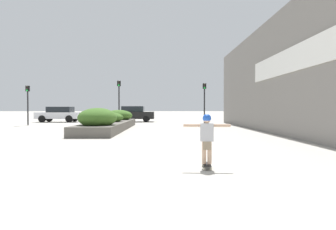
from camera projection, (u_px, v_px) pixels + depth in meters
ground_plane at (146, 224)px, 3.50m from camera, size 300.00×300.00×0.00m
building_wall_right at (298, 69)px, 13.59m from camera, size 0.67×30.98×6.31m
planter_box at (110, 122)px, 18.95m from camera, size 2.12×11.33×1.39m
skateboard at (207, 165)px, 6.76m from camera, size 0.22×0.57×0.10m
skateboarder at (207, 134)px, 6.75m from camera, size 1.06×0.19×1.13m
car_leftmost at (134, 114)px, 30.68m from camera, size 3.99×2.07×1.59m
car_center_left at (59, 114)px, 30.07m from camera, size 4.24×2.02×1.54m
traffic_light_left at (119, 95)px, 25.04m from camera, size 0.28×0.30×3.69m
traffic_light_right at (204, 97)px, 24.64m from camera, size 0.28×0.30×3.44m
traffic_light_far_left at (28, 98)px, 24.14m from camera, size 0.28×0.30×3.20m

